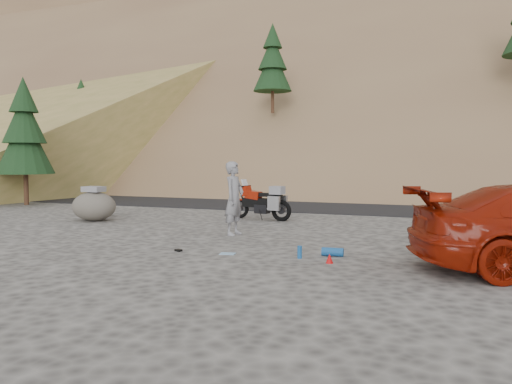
# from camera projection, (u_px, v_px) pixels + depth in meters

# --- Properties ---
(ground) EXTENTS (140.00, 140.00, 0.00)m
(ground) POSITION_uv_depth(u_px,v_px,m) (234.00, 237.00, 11.63)
(ground) COLOR #42403D
(ground) RESTS_ON ground
(road) EXTENTS (120.00, 7.00, 0.05)m
(road) POSITION_uv_depth(u_px,v_px,m) (325.00, 204.00, 19.99)
(road) COLOR black
(road) RESTS_ON ground
(hillside) EXTENTS (120.00, 73.00, 46.72)m
(hillside) POSITION_uv_depth(u_px,v_px,m) (402.00, 64.00, 48.89)
(hillside) COLOR brown
(hillside) RESTS_ON ground
(conifer_verge) EXTENTS (2.20, 2.20, 5.04)m
(conifer_verge) POSITION_uv_depth(u_px,v_px,m) (24.00, 132.00, 19.61)
(conifer_verge) COLOR #362013
(conifer_verge) RESTS_ON ground
(motorcycle) EXTENTS (2.05, 0.78, 1.22)m
(motorcycle) POSITION_uv_depth(u_px,v_px,m) (263.00, 202.00, 14.90)
(motorcycle) COLOR black
(motorcycle) RESTS_ON ground
(man) EXTENTS (0.47, 0.67, 1.76)m
(man) POSITION_uv_depth(u_px,v_px,m) (234.00, 235.00, 11.97)
(man) COLOR gray
(man) RESTS_ON ground
(boulder) EXTENTS (1.52, 1.36, 1.04)m
(boulder) POSITION_uv_depth(u_px,v_px,m) (94.00, 206.00, 14.64)
(boulder) COLOR #555149
(boulder) RESTS_ON ground
(small_rock) EXTENTS (0.75, 0.69, 0.41)m
(small_rock) POSITION_uv_depth(u_px,v_px,m) (100.00, 210.00, 15.80)
(small_rock) COLOR #555149
(small_rock) RESTS_ON ground
(gear_blue_mat) EXTENTS (0.41, 0.19, 0.16)m
(gear_blue_mat) POSITION_uv_depth(u_px,v_px,m) (333.00, 252.00, 9.34)
(gear_blue_mat) COLOR #17508F
(gear_blue_mat) RESTS_ON ground
(gear_bottle) EXTENTS (0.09, 0.09, 0.23)m
(gear_bottle) POSITION_uv_depth(u_px,v_px,m) (300.00, 252.00, 9.13)
(gear_bottle) COLOR #17508F
(gear_bottle) RESTS_ON ground
(gear_funnel) EXTENTS (0.16, 0.16, 0.17)m
(gear_funnel) POSITION_uv_depth(u_px,v_px,m) (329.00, 258.00, 8.71)
(gear_funnel) COLOR red
(gear_funnel) RESTS_ON ground
(gear_glove_a) EXTENTS (0.16, 0.14, 0.04)m
(gear_glove_a) POSITION_uv_depth(u_px,v_px,m) (178.00, 250.00, 9.84)
(gear_glove_a) COLOR black
(gear_glove_a) RESTS_ON ground
(gear_blue_cloth) EXTENTS (0.32, 0.26, 0.01)m
(gear_blue_cloth) POSITION_uv_depth(u_px,v_px,m) (228.00, 254.00, 9.56)
(gear_blue_cloth) COLOR #84ACCC
(gear_blue_cloth) RESTS_ON ground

